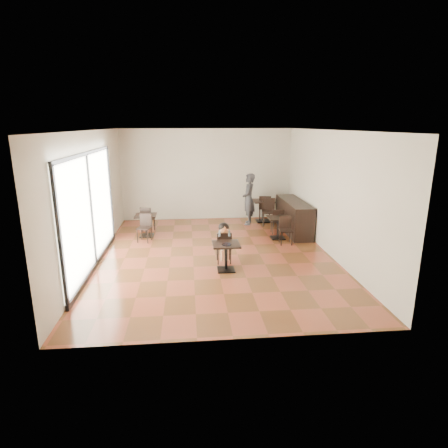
{
  "coord_description": "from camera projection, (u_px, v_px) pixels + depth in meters",
  "views": [
    {
      "loc": [
        -0.66,
        -9.28,
        3.35
      ],
      "look_at": [
        0.17,
        -0.57,
        1.0
      ],
      "focal_mm": 30.0,
      "sensor_mm": 36.0,
      "label": 1
    }
  ],
  "objects": [
    {
      "name": "storefront_window",
      "position": [
        90.0,
        210.0,
        8.73
      ],
      "size": [
        0.04,
        4.5,
        2.6
      ],
      "primitive_type": "cube",
      "color": "white",
      "rests_on": "floor"
    },
    {
      "name": "plate",
      "position": [
        227.0,
        244.0,
        8.56
      ],
      "size": [
        0.23,
        0.23,
        0.01
      ],
      "primitive_type": "cylinder",
      "color": "black",
      "rests_on": "child_table"
    },
    {
      "name": "wall_left",
      "position": [
        93.0,
        198.0,
        9.16
      ],
      "size": [
        0.01,
        8.0,
        3.2
      ],
      "primitive_type": "cube",
      "color": "beige",
      "rests_on": "floor"
    },
    {
      "name": "chair_left_b",
      "position": [
        144.0,
        228.0,
        10.9
      ],
      "size": [
        0.45,
        0.45,
        0.81
      ],
      "primitive_type": null,
      "rotation": [
        0.0,
        0.0,
        -0.28
      ],
      "color": "black",
      "rests_on": "floor"
    },
    {
      "name": "cafe_table_left",
      "position": [
        146.0,
        226.0,
        11.44
      ],
      "size": [
        0.79,
        0.79,
        0.67
      ],
      "primitive_type": null,
      "rotation": [
        0.0,
        0.0,
        -0.28
      ],
      "color": "black",
      "rests_on": "floor"
    },
    {
      "name": "service_counter",
      "position": [
        294.0,
        216.0,
        11.89
      ],
      "size": [
        0.6,
        2.4,
        1.0
      ],
      "primitive_type": "cube",
      "color": "black",
      "rests_on": "floor"
    },
    {
      "name": "chair_back_a",
      "position": [
        265.0,
        208.0,
        13.28
      ],
      "size": [
        0.48,
        0.48,
        0.92
      ],
      "primitive_type": null,
      "rotation": [
        0.0,
        0.0,
        2.96
      ],
      "color": "black",
      "rests_on": "floor"
    },
    {
      "name": "wall_right",
      "position": [
        330.0,
        193.0,
        9.71
      ],
      "size": [
        0.01,
        8.0,
        3.2
      ],
      "primitive_type": "cube",
      "color": "beige",
      "rests_on": "floor"
    },
    {
      "name": "adult_patron",
      "position": [
        249.0,
        199.0,
        12.71
      ],
      "size": [
        0.52,
        0.7,
        1.74
      ],
      "primitive_type": "imported",
      "rotation": [
        0.0,
        0.0,
        -1.75
      ],
      "color": "#393A3F",
      "rests_on": "floor"
    },
    {
      "name": "child_chair",
      "position": [
        224.0,
        247.0,
        9.26
      ],
      "size": [
        0.36,
        0.36,
        0.8
      ],
      "primitive_type": null,
      "rotation": [
        0.0,
        0.0,
        3.14
      ],
      "color": "black",
      "rests_on": "floor"
    },
    {
      "name": "cafe_table_back",
      "position": [
        263.0,
        211.0,
        13.18
      ],
      "size": [
        0.84,
        0.84,
        0.76
      ],
      "primitive_type": null,
      "rotation": [
        0.0,
        0.0,
        -0.18
      ],
      "color": "black",
      "rests_on": "floor"
    },
    {
      "name": "chair_left_a",
      "position": [
        148.0,
        219.0,
        11.96
      ],
      "size": [
        0.45,
        0.45,
        0.81
      ],
      "primitive_type": null,
      "rotation": [
        0.0,
        0.0,
        2.86
      ],
      "color": "black",
      "rests_on": "floor"
    },
    {
      "name": "child",
      "position": [
        224.0,
        243.0,
        9.23
      ],
      "size": [
        0.36,
        0.5,
        1.01
      ],
      "primitive_type": null,
      "color": "slate",
      "rests_on": "child_chair"
    },
    {
      "name": "cafe_table_mid",
      "position": [
        278.0,
        228.0,
        11.22
      ],
      "size": [
        0.66,
        0.66,
        0.66
      ],
      "primitive_type": null,
      "rotation": [
        0.0,
        0.0,
        -0.06
      ],
      "color": "black",
      "rests_on": "floor"
    },
    {
      "name": "child_table",
      "position": [
        226.0,
        257.0,
        8.75
      ],
      "size": [
        0.63,
        0.63,
        0.67
      ],
      "primitive_type": null,
      "color": "black",
      "rests_on": "floor"
    },
    {
      "name": "chair_back_b",
      "position": [
        269.0,
        212.0,
        12.64
      ],
      "size": [
        0.48,
        0.48,
        0.92
      ],
      "primitive_type": null,
      "rotation": [
        0.0,
        0.0,
        -0.18
      ],
      "color": "black",
      "rests_on": "floor"
    },
    {
      "name": "ceiling",
      "position": [
        215.0,
        130.0,
        9.02
      ],
      "size": [
        6.0,
        8.0,
        0.01
      ],
      "primitive_type": "cube",
      "color": "silver",
      "rests_on": "floor"
    },
    {
      "name": "floor",
      "position": [
        215.0,
        255.0,
        9.85
      ],
      "size": [
        6.0,
        8.0,
        0.01
      ],
      "primitive_type": "cube",
      "color": "brown",
      "rests_on": "ground"
    },
    {
      "name": "chair_mid_a",
      "position": [
        277.0,
        221.0,
        11.74
      ],
      "size": [
        0.38,
        0.38,
        0.8
      ],
      "primitive_type": null,
      "rotation": [
        0.0,
        0.0,
        3.08
      ],
      "color": "black",
      "rests_on": "floor"
    },
    {
      "name": "wall_front",
      "position": [
        234.0,
        245.0,
        5.59
      ],
      "size": [
        6.0,
        0.01,
        3.2
      ],
      "primitive_type": "cube",
      "color": "beige",
      "rests_on": "floor"
    },
    {
      "name": "chair_mid_b",
      "position": [
        286.0,
        231.0,
        10.68
      ],
      "size": [
        0.38,
        0.38,
        0.8
      ],
      "primitive_type": null,
      "rotation": [
        0.0,
        0.0,
        -0.06
      ],
      "color": "black",
      "rests_on": "floor"
    },
    {
      "name": "wall_back",
      "position": [
        207.0,
        175.0,
        13.28
      ],
      "size": [
        6.0,
        0.01,
        3.2
      ],
      "primitive_type": "cube",
      "color": "beige",
      "rests_on": "floor"
    },
    {
      "name": "pizza_slice",
      "position": [
        225.0,
        231.0,
        8.95
      ],
      "size": [
        0.23,
        0.18,
        0.05
      ],
      "primitive_type": null,
      "color": "#E0C570",
      "rests_on": "child"
    }
  ]
}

